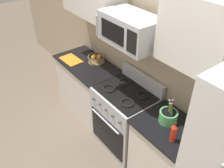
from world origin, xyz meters
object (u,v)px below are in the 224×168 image
Objects in this scene: fruit_basket at (96,58)px; bottle_vinegar at (192,128)px; utensil_crock at (168,116)px; microwave at (130,29)px; bottle_hot_sauce at (174,132)px; range_oven at (125,118)px; cutting_board at (71,60)px.

bottle_vinegar is at bearing -2.56° from fruit_basket.
fruit_basket is (-1.57, 0.11, -0.03)m from utensil_crock.
microwave reaches higher than bottle_hot_sauce.
bottle_vinegar reaches higher than range_oven.
utensil_crock is 0.93× the size of cutting_board.
range_oven is 1.29m from microwave.
bottle_hot_sauce is (0.89, -0.16, -0.74)m from microwave.
bottle_hot_sauce is at bearing -8.93° from fruit_basket.
bottle_vinegar is (0.95, 0.07, 0.54)m from range_oven.
utensil_crock is 1.37× the size of bottle_hot_sauce.
cutting_board is 2.12m from bottle_vinegar.
fruit_basket is (-0.90, 0.12, -0.80)m from microwave.
cutting_board is (-1.16, -0.15, 0.44)m from range_oven.
cutting_board is (-1.16, -0.17, -0.84)m from microwave.
bottle_hot_sauce is at bearing -10.06° from microwave.
cutting_board is at bearing -179.57° from bottle_hot_sauce.
cutting_board is at bearing -172.82° from range_oven.
utensil_crock is 0.28m from bottle_vinegar.
utensil_crock is 1.84m from cutting_board.
utensil_crock reaches higher than cutting_board.
bottle_vinegar is 0.21m from bottle_hot_sauce.
microwave reaches higher than cutting_board.
range_oven is at bearing -89.91° from microwave.
fruit_basket is 0.73× the size of cutting_board.
microwave is at bearing -177.58° from bottle_vinegar.
range_oven is 1.03m from fruit_basket.
microwave is 1.21m from fruit_basket.
range_oven is 1.10m from bottle_vinegar.
bottle_vinegar is 0.93× the size of bottle_hot_sauce.
fruit_basket is at bearing 175.82° from utensil_crock.
bottle_vinegar is at bearing 2.42° from microwave.
utensil_crock is at bearing 2.94° from range_oven.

